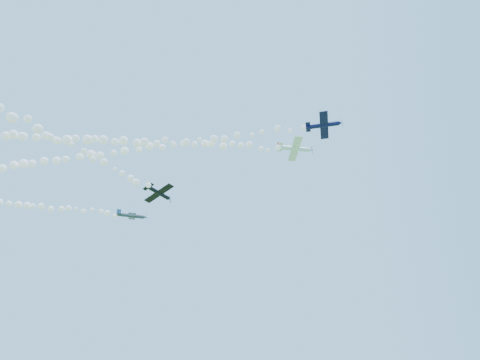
% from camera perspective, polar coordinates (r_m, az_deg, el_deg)
% --- Properties ---
extents(plane_white, '(7.99, 8.44, 2.84)m').
position_cam_1_polar(plane_white, '(88.94, 7.82, 4.45)').
color(plane_white, white).
extents(smoke_trail_white, '(75.16, 26.02, 3.30)m').
position_cam_1_polar(smoke_trail_white, '(90.12, -19.24, 5.42)').
color(smoke_trail_white, white).
extents(plane_navy, '(7.70, 8.01, 2.26)m').
position_cam_1_polar(plane_navy, '(83.41, 11.84, 7.65)').
color(plane_navy, '#0D0D3A').
extents(smoke_trail_navy, '(87.03, 4.81, 2.99)m').
position_cam_1_polar(smoke_trail_navy, '(93.10, -17.50, 3.76)').
color(smoke_trail_navy, white).
extents(plane_grey, '(6.56, 6.81, 2.20)m').
position_cam_1_polar(plane_grey, '(93.82, -15.14, -4.93)').
color(plane_grey, '#343C4C').
extents(plane_black, '(6.55, 6.24, 2.07)m').
position_cam_1_polar(plane_black, '(77.78, -11.49, -1.81)').
color(plane_black, black).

